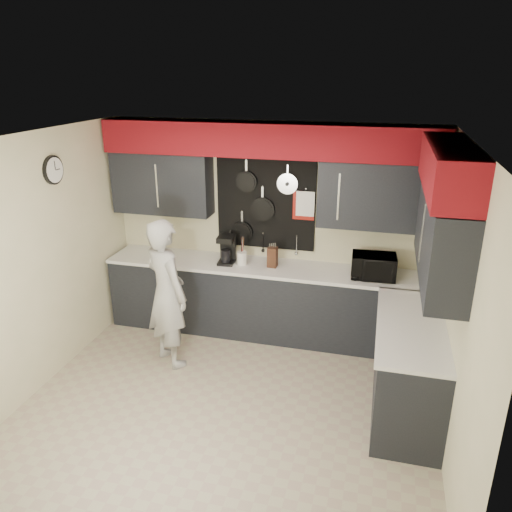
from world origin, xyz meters
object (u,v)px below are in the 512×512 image
(utensil_crock, at_px, (242,258))
(coffee_maker, at_px, (227,249))
(microwave, at_px, (373,266))
(knife_block, at_px, (272,257))
(person, at_px, (167,293))

(utensil_crock, distance_m, coffee_maker, 0.22)
(microwave, relative_size, knife_block, 2.03)
(microwave, bearing_deg, person, -161.94)
(knife_block, relative_size, coffee_maker, 0.69)
(utensil_crock, bearing_deg, knife_block, 2.56)
(microwave, bearing_deg, coffee_maker, 175.57)
(microwave, height_order, knife_block, microwave)
(knife_block, bearing_deg, person, -134.97)
(coffee_maker, distance_m, person, 1.01)
(coffee_maker, bearing_deg, knife_block, -4.55)
(microwave, distance_m, coffee_maker, 1.75)
(utensil_crock, distance_m, person, 1.07)
(utensil_crock, bearing_deg, microwave, -0.78)
(coffee_maker, relative_size, person, 0.21)
(knife_block, relative_size, person, 0.14)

